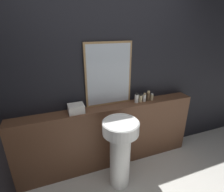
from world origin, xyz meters
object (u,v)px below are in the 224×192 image
object	(u,v)px
mirror	(109,75)
conditioner_bottle	(141,98)
pedestal_sink	(120,148)
shampoo_bottle	(137,98)
hand_soap_bottle	(152,97)
body_wash_bottle	(148,96)
lotion_bottle	(144,98)
towel_stack	(76,109)

from	to	relation	value
mirror	conditioner_bottle	world-z (taller)	mirror
pedestal_sink	shampoo_bottle	size ratio (longest dim) A/B	6.47
hand_soap_bottle	body_wash_bottle	bearing A→B (deg)	180.00
shampoo_bottle	pedestal_sink	bearing A→B (deg)	-135.99
shampoo_bottle	body_wash_bottle	world-z (taller)	body_wash_bottle
pedestal_sink	mirror	bearing A→B (deg)	86.50
lotion_bottle	body_wash_bottle	bearing A→B (deg)	0.00
shampoo_bottle	lotion_bottle	distance (m)	0.13
mirror	body_wash_bottle	world-z (taller)	mirror
towel_stack	body_wash_bottle	world-z (taller)	body_wash_bottle
pedestal_sink	hand_soap_bottle	distance (m)	0.91
conditioner_bottle	body_wash_bottle	world-z (taller)	body_wash_bottle
hand_soap_bottle	mirror	bearing A→B (deg)	171.65
pedestal_sink	hand_soap_bottle	xyz separation A→B (m)	(0.68, 0.41, 0.43)
conditioner_bottle	lotion_bottle	xyz separation A→B (m)	(0.06, 0.00, 0.00)
towel_stack	conditioner_bottle	bearing A→B (deg)	0.00
mirror	towel_stack	distance (m)	0.62
conditioner_bottle	body_wash_bottle	size ratio (longest dim) A/B	0.81
towel_stack	shampoo_bottle	distance (m)	0.87
lotion_bottle	body_wash_bottle	world-z (taller)	body_wash_bottle
towel_stack	hand_soap_bottle	bearing A→B (deg)	0.00
lotion_bottle	body_wash_bottle	distance (m)	0.07
lotion_bottle	body_wash_bottle	size ratio (longest dim) A/B	0.84
mirror	hand_soap_bottle	size ratio (longest dim) A/B	8.17
pedestal_sink	body_wash_bottle	bearing A→B (deg)	33.53
mirror	towel_stack	size ratio (longest dim) A/B	4.26
conditioner_bottle	hand_soap_bottle	size ratio (longest dim) A/B	1.17
shampoo_bottle	conditioner_bottle	distance (m)	0.07
mirror	body_wash_bottle	distance (m)	0.69
pedestal_sink	lotion_bottle	xyz separation A→B (m)	(0.55, 0.41, 0.44)
body_wash_bottle	towel_stack	bearing A→B (deg)	180.00
pedestal_sink	conditioner_bottle	world-z (taller)	conditioner_bottle
pedestal_sink	lotion_bottle	world-z (taller)	lotion_bottle
body_wash_bottle	conditioner_bottle	bearing A→B (deg)	180.00
towel_stack	body_wash_bottle	bearing A→B (deg)	0.00
shampoo_bottle	conditioner_bottle	xyz separation A→B (m)	(0.07, -0.00, -0.01)
towel_stack	lotion_bottle	distance (m)	1.00
mirror	pedestal_sink	bearing A→B (deg)	-93.50
pedestal_sink	mirror	xyz separation A→B (m)	(0.03, 0.50, 0.81)
pedestal_sink	body_wash_bottle	world-z (taller)	body_wash_bottle
towel_stack	conditioner_bottle	size ratio (longest dim) A/B	1.64
shampoo_bottle	mirror	bearing A→B (deg)	166.32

